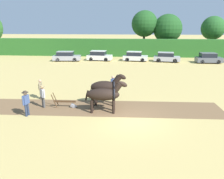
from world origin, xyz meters
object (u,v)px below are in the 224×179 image
(draft_horse_lead_right, at_px, (106,87))
(parked_car_center_left, at_px, (135,56))
(farmer_onlooker_right, at_px, (41,88))
(farmer_onlooker_left, at_px, (26,101))
(tree_left, at_px, (145,24))
(parked_car_far_left, at_px, (66,56))
(tree_center, at_px, (213,28))
(farmer_at_plow, at_px, (43,95))
(tree_center_left, at_px, (168,29))
(draft_horse_lead_left, at_px, (104,95))
(plow, at_px, (67,103))
(parked_car_center, at_px, (166,57))
(parked_car_left, at_px, (99,56))
(farmer_beside_team, at_px, (113,84))
(parked_car_center_right, at_px, (208,58))

(draft_horse_lead_right, distance_m, parked_car_center_left, 20.69)
(farmer_onlooker_right, bearing_deg, farmer_onlooker_left, -92.32)
(parked_car_center_left, bearing_deg, draft_horse_lead_right, -89.30)
(tree_left, height_order, parked_car_far_left, tree_left)
(tree_center, height_order, farmer_at_plow, tree_center)
(farmer_at_plow, bearing_deg, tree_center_left, 24.62)
(draft_horse_lead_left, height_order, plow, draft_horse_lead_left)
(farmer_onlooker_left, relative_size, parked_car_center, 0.40)
(parked_car_center, bearing_deg, parked_car_far_left, -170.37)
(farmer_onlooker_left, relative_size, farmer_onlooker_right, 1.06)
(tree_center_left, relative_size, parked_car_center, 1.82)
(parked_car_left, height_order, parked_car_center, parked_car_left)
(farmer_onlooker_left, distance_m, parked_car_left, 23.10)
(parked_car_center_left, bearing_deg, tree_center_left, 63.78)
(farmer_onlooker_right, bearing_deg, farmer_beside_team, 2.75)
(draft_horse_lead_right, relative_size, parked_car_center_left, 0.66)
(tree_center_left, xyz_separation_m, plow, (-11.59, -30.97, -4.59))
(parked_car_center_left, bearing_deg, parked_car_far_left, -167.88)
(tree_left, height_order, parked_car_left, tree_left)
(tree_left, relative_size, parked_car_center, 1.99)
(plow, xyz_separation_m, parked_car_left, (-0.70, 21.35, 0.43))
(tree_center, height_order, parked_car_center_right, tree_center)
(plow, relative_size, farmer_beside_team, 1.04)
(farmer_onlooker_left, xyz_separation_m, parked_car_left, (1.43, 23.06, -0.23))
(tree_center_left, xyz_separation_m, parked_car_far_left, (-17.54, -10.55, -4.18))
(farmer_beside_team, relative_size, farmer_onlooker_left, 1.02)
(parked_car_far_left, relative_size, parked_car_center, 1.06)
(parked_car_center_left, bearing_deg, plow, -96.25)
(farmer_at_plow, height_order, parked_car_center_left, farmer_at_plow)
(parked_car_center_left, bearing_deg, parked_car_left, -172.67)
(farmer_at_plow, distance_m, parked_car_left, 21.52)
(tree_center, xyz_separation_m, parked_car_center, (-10.01, -9.86, -4.32))
(tree_left, relative_size, tree_center_left, 1.09)
(plow, distance_m, parked_car_center_left, 21.97)
(parked_car_left, bearing_deg, tree_center, 30.15)
(farmer_onlooker_left, bearing_deg, parked_car_far_left, 109.43)
(farmer_onlooker_left, bearing_deg, parked_car_center, 71.14)
(plow, bearing_deg, farmer_beside_team, 41.20)
(plow, distance_m, parked_car_center, 23.26)
(farmer_at_plow, bearing_deg, tree_center, 12.47)
(tree_center, bearing_deg, parked_car_center, -135.43)
(tree_left, distance_m, tree_center_left, 4.64)
(farmer_beside_team, bearing_deg, plow, -120.54)
(parked_car_far_left, bearing_deg, farmer_at_plow, -83.29)
(draft_horse_lead_right, relative_size, plow, 1.52)
(tree_center, relative_size, farmer_onlooker_left, 4.32)
(tree_center_left, height_order, parked_car_center_right, tree_center_left)
(farmer_beside_team, bearing_deg, tree_center_left, 89.55)
(farmer_at_plow, height_order, parked_car_center_right, farmer_at_plow)
(farmer_beside_team, height_order, farmer_onlooker_left, farmer_beside_team)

